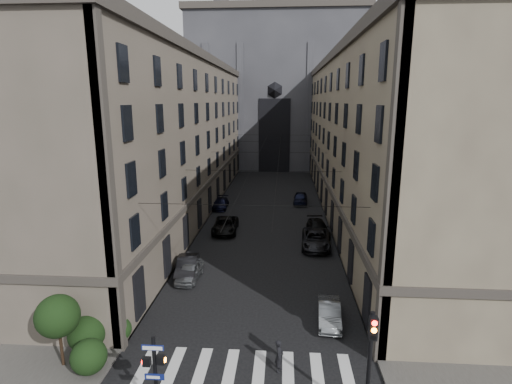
% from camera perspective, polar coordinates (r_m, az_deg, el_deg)
% --- Properties ---
extents(sidewalk_left, '(7.00, 80.00, 0.15)m').
position_cam_1_polar(sidewalk_left, '(52.40, -9.79, -2.25)').
color(sidewalk_left, '#383533').
rests_on(sidewalk_left, ground).
extents(sidewalk_right, '(7.00, 80.00, 0.15)m').
position_cam_1_polar(sidewalk_right, '(51.66, 13.50, -2.64)').
color(sidewalk_right, '#383533').
rests_on(sidewalk_right, ground).
extents(zebra_crossing, '(11.00, 3.20, 0.01)m').
position_cam_1_polar(zebra_crossing, '(22.73, -1.61, -23.93)').
color(zebra_crossing, beige).
rests_on(zebra_crossing, ground).
extents(building_left, '(13.60, 60.60, 18.85)m').
position_cam_1_polar(building_left, '(51.59, -13.39, 7.83)').
color(building_left, '#50493D').
rests_on(building_left, ground).
extents(building_right, '(13.60, 60.60, 18.85)m').
position_cam_1_polar(building_right, '(50.62, 17.37, 7.50)').
color(building_right, brown).
rests_on(building_right, ground).
extents(gothic_tower, '(35.00, 23.00, 58.00)m').
position_cam_1_polar(gothic_tower, '(88.16, 2.89, 15.64)').
color(gothic_tower, '#2D2D33').
rests_on(gothic_tower, ground).
extents(pedestrian_signal_left, '(1.02, 0.38, 4.00)m').
position_cam_1_polar(pedestrian_signal_left, '(19.23, -14.24, -23.57)').
color(pedestrian_signal_left, black).
rests_on(pedestrian_signal_left, ground).
extents(traffic_light_right, '(0.34, 0.50, 5.20)m').
position_cam_1_polar(traffic_light_right, '(18.62, 16.03, -21.41)').
color(traffic_light_right, black).
rests_on(traffic_light_right, ground).
extents(shrub_cluster, '(3.90, 4.40, 3.90)m').
position_cam_1_polar(shrub_cluster, '(24.07, -23.89, -17.74)').
color(shrub_cluster, black).
rests_on(shrub_cluster, sidewalk_left).
extents(tram_wires, '(14.00, 60.00, 0.43)m').
position_cam_1_polar(tram_wires, '(49.17, 1.81, 5.47)').
color(tram_wires, black).
rests_on(tram_wires, ground).
extents(car_left_near, '(1.78, 4.01, 1.34)m').
position_cam_1_polar(car_left_near, '(32.06, -9.47, -11.10)').
color(car_left_near, gray).
rests_on(car_left_near, ground).
extents(car_left_midnear, '(2.07, 4.63, 1.48)m').
position_cam_1_polar(car_left_midnear, '(32.72, -9.79, -10.48)').
color(car_left_midnear, black).
rests_on(car_left_midnear, ground).
extents(car_left_midfar, '(2.65, 5.46, 1.50)m').
position_cam_1_polar(car_left_midfar, '(42.48, -4.40, -4.76)').
color(car_left_midfar, black).
rests_on(car_left_midfar, ground).
extents(car_left_far, '(1.88, 4.49, 1.30)m').
position_cam_1_polar(car_left_far, '(51.71, -5.09, -1.65)').
color(car_left_far, black).
rests_on(car_left_far, ground).
extents(car_right_near, '(1.61, 3.99, 1.29)m').
position_cam_1_polar(car_right_near, '(26.52, 10.42, -16.63)').
color(car_right_near, slate).
rests_on(car_right_near, ground).
extents(car_right_midnear, '(2.97, 5.87, 1.59)m').
position_cam_1_polar(car_right_midnear, '(38.53, 8.56, -6.67)').
color(car_right_midnear, black).
rests_on(car_right_midnear, ground).
extents(car_right_midfar, '(2.41, 5.04, 1.42)m').
position_cam_1_polar(car_right_midfar, '(42.16, 8.85, -5.07)').
color(car_right_midfar, black).
rests_on(car_right_midfar, ground).
extents(car_right_far, '(2.13, 4.61, 1.53)m').
position_cam_1_polar(car_right_far, '(54.17, 6.37, -0.88)').
color(car_right_far, black).
rests_on(car_right_far, ground).
extents(pedestrian, '(0.53, 0.70, 1.74)m').
position_cam_1_polar(pedestrian, '(22.14, 3.33, -22.31)').
color(pedestrian, black).
rests_on(pedestrian, ground).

